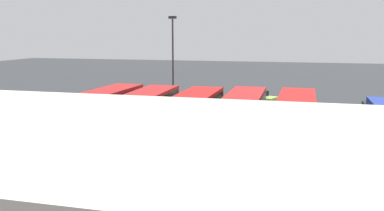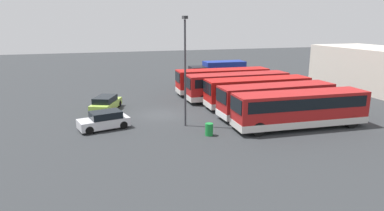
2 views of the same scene
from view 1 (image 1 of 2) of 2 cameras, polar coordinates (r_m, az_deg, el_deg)
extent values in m
plane|color=#2D3033|center=(38.15, 3.53, -0.81)|extent=(140.00, 140.00, 0.00)
cube|color=#B71411|center=(28.37, 14.61, -1.57)|extent=(2.92, 11.07, 2.60)
cube|color=silver|center=(28.59, 14.51, -3.58)|extent=(2.96, 11.11, 0.55)
cube|color=black|center=(28.26, 14.66, -0.38)|extent=(2.95, 10.28, 0.90)
cube|color=black|center=(33.71, 14.92, 1.28)|extent=(2.25, 0.14, 1.10)
cylinder|color=black|center=(32.64, 12.75, -1.94)|extent=(0.34, 1.11, 1.10)
cylinder|color=black|center=(32.61, 16.70, -2.14)|extent=(0.34, 1.11, 1.10)
cylinder|color=black|center=(24.70, 11.60, -5.82)|extent=(0.34, 1.11, 1.10)
cylinder|color=black|center=(24.65, 16.85, -6.09)|extent=(0.34, 1.11, 1.10)
cube|color=#A51919|center=(28.36, 7.09, -1.32)|extent=(2.65, 11.33, 2.60)
cube|color=silver|center=(28.58, 7.05, -3.33)|extent=(2.69, 11.37, 0.55)
cube|color=black|center=(28.25, 7.12, -0.13)|extent=(2.70, 10.53, 0.90)
cube|color=black|center=(33.82, 8.39, 1.55)|extent=(2.25, 0.08, 1.10)
cylinder|color=black|center=(32.86, 6.09, -1.66)|extent=(0.31, 1.10, 1.10)
cylinder|color=black|center=(32.62, 10.00, -1.85)|extent=(0.31, 1.10, 1.10)
cylinder|color=black|center=(24.72, 3.13, -5.61)|extent=(0.31, 1.10, 1.10)
cylinder|color=black|center=(24.39, 8.34, -5.92)|extent=(0.31, 1.10, 1.10)
cube|color=#B71411|center=(28.40, -0.09, -1.22)|extent=(2.80, 10.68, 2.60)
cube|color=silver|center=(28.62, -0.09, -3.24)|extent=(2.85, 10.72, 0.55)
cube|color=black|center=(28.28, -0.09, -0.03)|extent=(2.85, 9.88, 0.90)
cube|color=black|center=(33.39, 2.36, 1.54)|extent=(2.25, 0.11, 1.10)
cylinder|color=black|center=(32.60, -0.16, -1.70)|extent=(0.33, 1.11, 1.10)
cylinder|color=black|center=(32.08, 3.72, -1.92)|extent=(0.33, 1.11, 1.10)
cylinder|color=black|center=(25.37, -4.93, -5.21)|extent=(0.33, 1.11, 1.10)
cylinder|color=black|center=(24.70, -0.01, -5.60)|extent=(0.33, 1.11, 1.10)
cube|color=#A51919|center=(29.62, -7.05, -0.83)|extent=(2.55, 10.63, 2.60)
cube|color=silver|center=(29.83, -7.01, -2.76)|extent=(2.59, 10.67, 0.55)
cube|color=black|center=(29.51, -7.08, 0.32)|extent=(2.61, 9.83, 0.90)
cube|color=black|center=(34.48, -3.89, 1.80)|extent=(2.25, 0.06, 1.10)
cylinder|color=black|center=(33.81, -6.41, -1.33)|extent=(0.30, 1.10, 1.10)
cylinder|color=black|center=(33.10, -2.76, -1.53)|extent=(0.30, 1.10, 1.10)
cylinder|color=black|center=(26.81, -12.27, -4.57)|extent=(0.30, 1.10, 1.10)
cylinder|color=black|center=(25.91, -7.79, -4.94)|extent=(0.30, 1.10, 1.10)
cube|color=#A51919|center=(30.94, -13.20, -0.55)|extent=(3.07, 11.17, 2.60)
cube|color=silver|center=(31.14, -13.13, -2.40)|extent=(3.12, 11.21, 0.55)
cube|color=black|center=(30.83, -13.25, 0.55)|extent=(3.10, 10.37, 0.90)
cube|color=black|center=(35.69, -8.80, 1.99)|extent=(2.25, 0.17, 1.10)
cylinder|color=black|center=(35.22, -11.38, -1.01)|extent=(0.35, 1.11, 1.10)
cylinder|color=black|center=(34.23, -8.06, -1.23)|extent=(0.35, 1.11, 1.10)
cylinder|color=black|center=(28.40, -19.25, -4.08)|extent=(0.35, 1.11, 1.10)
cylinder|color=black|center=(27.16, -15.39, -4.51)|extent=(0.35, 1.11, 1.10)
cube|color=black|center=(30.26, 25.51, -1.81)|extent=(2.56, 2.07, 2.20)
cylinder|color=black|center=(30.29, 23.26, -3.57)|extent=(0.31, 1.01, 1.00)
cylinder|color=black|center=(25.02, 24.83, -6.48)|extent=(0.31, 1.01, 1.00)
cube|color=#A5D14C|center=(42.35, 9.02, 0.92)|extent=(4.77, 3.41, 0.70)
cube|color=black|center=(42.35, 8.81, 1.78)|extent=(3.08, 2.56, 0.55)
cylinder|color=black|center=(42.37, 11.44, 0.55)|extent=(0.67, 0.46, 0.64)
cylinder|color=black|center=(40.95, 10.45, 0.26)|extent=(0.67, 0.46, 0.64)
cylinder|color=black|center=(43.85, 7.67, 0.99)|extent=(0.67, 0.46, 0.64)
cylinder|color=black|center=(42.49, 6.59, 0.72)|extent=(0.67, 0.46, 0.64)
cube|color=silver|center=(43.82, 1.20, 1.35)|extent=(2.67, 4.24, 0.70)
cube|color=black|center=(43.53, 1.20, 2.12)|extent=(2.14, 2.67, 0.55)
cylinder|color=black|center=(45.20, 0.16, 1.36)|extent=(0.36, 0.67, 0.64)
cylinder|color=black|center=(45.22, 2.19, 1.35)|extent=(0.36, 0.67, 0.64)
cylinder|color=black|center=(42.51, 0.14, 0.79)|extent=(0.36, 0.67, 0.64)
cylinder|color=black|center=(42.53, 2.29, 0.79)|extent=(0.36, 0.67, 0.64)
cylinder|color=#38383D|center=(37.40, -2.74, 5.63)|extent=(0.16, 0.16, 8.60)
cube|color=#262628|center=(37.31, -2.80, 12.45)|extent=(0.70, 0.30, 0.24)
cylinder|color=#197F33|center=(37.89, -7.37, -0.22)|extent=(0.60, 0.60, 0.95)
camera|label=2|loc=(56.70, -26.78, 10.29)|focal=31.74mm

